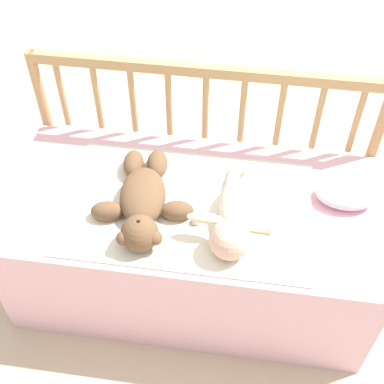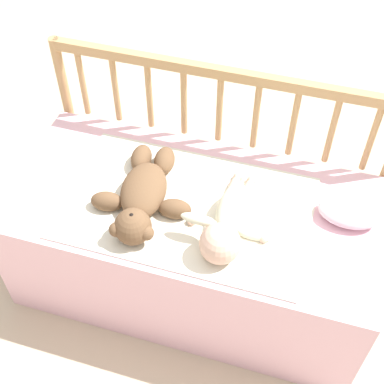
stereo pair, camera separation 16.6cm
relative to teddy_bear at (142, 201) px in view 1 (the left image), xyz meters
name	(u,v)px [view 1 (the left image)]	position (x,y,z in m)	size (l,w,h in m)	color
ground_plane	(192,279)	(0.15, 0.06, -0.50)	(12.00, 12.00, 0.00)	#C6B293
crib_mattress	(192,244)	(0.15, 0.06, -0.27)	(1.21, 0.58, 0.45)	#EDB7C6
crib_rail	(205,118)	(0.15, 0.37, 0.04)	(1.21, 0.04, 0.75)	tan
blanket	(188,208)	(0.14, 0.03, -0.04)	(0.78, 0.49, 0.01)	silver
teddy_bear	(142,201)	(0.00, 0.00, 0.00)	(0.32, 0.43, 0.11)	brown
baby	(233,218)	(0.28, -0.03, 0.01)	(0.27, 0.39, 0.12)	#EAEACC
small_pillow	(345,195)	(0.63, 0.13, -0.02)	(0.19, 0.12, 0.06)	silver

